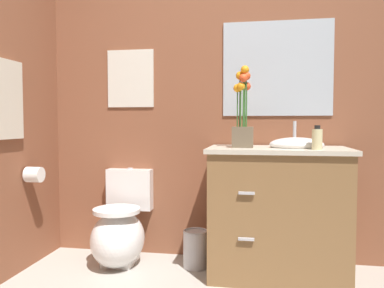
{
  "coord_description": "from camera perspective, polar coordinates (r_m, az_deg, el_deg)",
  "views": [
    {
      "loc": [
        0.2,
        -1.46,
        1.05
      ],
      "look_at": [
        -0.26,
        1.17,
        0.9
      ],
      "focal_mm": 36.41,
      "sensor_mm": 36.0,
      "label": 1
    }
  ],
  "objects": [
    {
      "name": "wall_poster",
      "position": [
        3.16,
        -8.99,
        9.44
      ],
      "size": [
        0.38,
        0.01,
        0.45
      ],
      "primitive_type": "cube",
      "color": "silver"
    },
    {
      "name": "hanging_towel",
      "position": [
        2.84,
        -25.34,
        5.9
      ],
      "size": [
        0.03,
        0.28,
        0.52
      ],
      "primitive_type": "cube",
      "color": "beige"
    },
    {
      "name": "wall_back",
      "position": [
        3.01,
        9.94,
        6.93
      ],
      "size": [
        4.5,
        0.05,
        2.5
      ],
      "primitive_type": "cube",
      "color": "brown",
      "rests_on": "ground_plane"
    },
    {
      "name": "flower_vase",
      "position": [
        2.65,
        7.45,
        3.85
      ],
      "size": [
        0.14,
        0.14,
        0.55
      ],
      "color": "brown",
      "rests_on": "vanity_cabinet"
    },
    {
      "name": "wall_mirror",
      "position": [
        3.0,
        12.38,
        10.75
      ],
      "size": [
        0.8,
        0.01,
        0.7
      ],
      "primitive_type": "cube",
      "color": "#B2BCC6"
    },
    {
      "name": "trash_bin",
      "position": [
        2.92,
        0.53,
        -15.06
      ],
      "size": [
        0.18,
        0.18,
        0.27
      ],
      "color": "#B7B7BC",
      "rests_on": "ground_plane"
    },
    {
      "name": "vanity_cabinet",
      "position": [
        2.75,
        12.45,
        -9.45
      ],
      "size": [
        0.94,
        0.56,
        1.06
      ],
      "color": "brown",
      "rests_on": "ground_plane"
    },
    {
      "name": "soap_bottle",
      "position": [
        2.54,
        17.86,
        0.74
      ],
      "size": [
        0.06,
        0.06,
        0.15
      ],
      "color": "beige",
      "rests_on": "vanity_cabinet"
    },
    {
      "name": "toilet",
      "position": [
        3.0,
        -10.49,
        -12.48
      ],
      "size": [
        0.38,
        0.59,
        0.69
      ],
      "color": "white",
      "rests_on": "ground_plane"
    },
    {
      "name": "toilet_paper_roll",
      "position": [
        2.99,
        -22.12,
        -4.17
      ],
      "size": [
        0.11,
        0.11,
        0.11
      ],
      "primitive_type": "cylinder",
      "rotation": [
        0.0,
        1.57,
        0.0
      ],
      "color": "white"
    }
  ]
}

